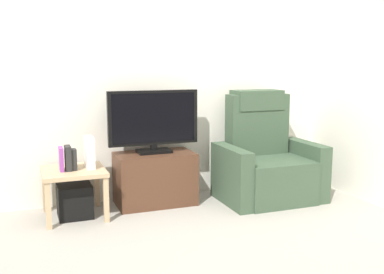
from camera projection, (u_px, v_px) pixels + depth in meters
ground_plane at (199, 232)px, 3.70m from camera, size 6.40×6.40×0.00m
wall_back at (157, 69)px, 4.53m from camera, size 6.40×0.06×2.60m
tv_stand at (155, 178)px, 4.40m from camera, size 0.75×0.43×0.50m
television at (154, 120)px, 4.33m from camera, size 0.88×0.20×0.60m
recliner_armchair at (266, 162)px, 4.59m from camera, size 0.98×0.78×1.08m
side_table at (74, 177)px, 4.02m from camera, size 0.54×0.54×0.43m
subwoofer_box at (75, 201)px, 4.05m from camera, size 0.30×0.30×0.30m
book_leftmost at (61, 159)px, 3.93m from camera, size 0.03×0.14×0.21m
book_middle at (68, 158)px, 3.95m from camera, size 0.05×0.14×0.22m
book_rightmost at (74, 159)px, 3.97m from camera, size 0.04×0.10×0.19m
game_console at (89, 152)px, 4.04m from camera, size 0.07×0.20×0.28m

